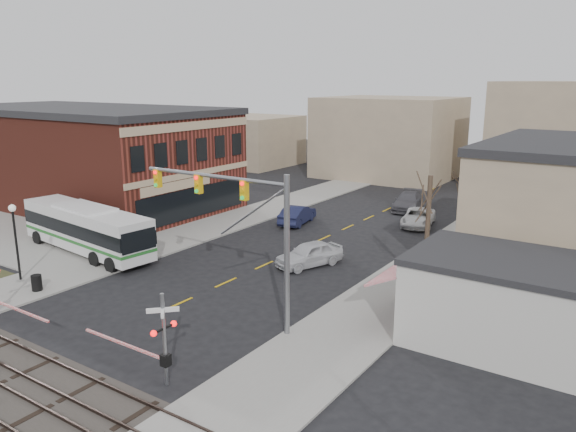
% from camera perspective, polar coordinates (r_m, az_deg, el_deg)
% --- Properties ---
extents(ground, '(160.00, 160.00, 0.00)m').
position_cam_1_polar(ground, '(31.20, -13.56, -9.81)').
color(ground, black).
rests_on(ground, ground).
extents(sidewalk_west, '(5.00, 60.00, 0.12)m').
position_cam_1_polar(sidewalk_west, '(51.28, -4.37, -0.04)').
color(sidewalk_west, gray).
rests_on(sidewalk_west, ground).
extents(sidewalk_east, '(5.00, 60.00, 0.12)m').
position_cam_1_polar(sidewalk_east, '(42.58, 16.18, -3.46)').
color(sidewalk_east, gray).
rests_on(sidewalk_east, ground).
extents(plaza_west, '(20.00, 10.00, 0.11)m').
position_cam_1_polar(plaza_west, '(51.15, -26.30, -1.50)').
color(plaza_west, gray).
rests_on(plaza_west, ground).
extents(ballast_strip, '(160.00, 5.00, 0.06)m').
position_cam_1_polar(ballast_strip, '(27.07, -26.49, -14.70)').
color(ballast_strip, '#332D28').
rests_on(ballast_strip, ground).
extents(rail_tracks, '(160.00, 3.91, 0.14)m').
position_cam_1_polar(rail_tracks, '(27.03, -26.51, -14.53)').
color(rail_tracks, '#2D231E').
rests_on(rail_tracks, ground).
extents(brick_building, '(30.40, 15.40, 9.60)m').
position_cam_1_polar(brick_building, '(60.25, -20.15, 5.82)').
color(brick_building, maroon).
rests_on(brick_building, ground).
extents(awning_shop, '(9.74, 6.20, 4.30)m').
position_cam_1_polar(awning_shop, '(28.43, 20.69, -8.00)').
color(awning_shop, beige).
rests_on(awning_shop, ground).
extents(tree_east_a, '(0.28, 0.28, 6.75)m').
position_cam_1_polar(tree_east_a, '(34.03, 13.96, -1.60)').
color(tree_east_a, '#382B21').
rests_on(tree_east_a, sidewalk_east).
extents(tree_east_b, '(0.28, 0.28, 6.30)m').
position_cam_1_polar(tree_east_b, '(39.54, 17.37, -0.03)').
color(tree_east_b, '#382B21').
rests_on(tree_east_b, sidewalk_east).
extents(tree_east_c, '(0.28, 0.28, 7.20)m').
position_cam_1_polar(tree_east_c, '(46.98, 20.51, 2.40)').
color(tree_east_c, '#382B21').
rests_on(tree_east_c, sidewalk_east).
extents(transit_bus, '(13.04, 4.25, 3.30)m').
position_cam_1_polar(transit_bus, '(42.75, -19.81, -1.16)').
color(transit_bus, silver).
rests_on(transit_bus, ground).
extents(traffic_signal_mast, '(9.20, 0.30, 8.00)m').
position_cam_1_polar(traffic_signal_mast, '(27.75, -4.55, 0.01)').
color(traffic_signal_mast, gray).
rests_on(traffic_signal_mast, ground).
extents(rr_crossing_east, '(5.60, 1.36, 4.00)m').
position_cam_1_polar(rr_crossing_east, '(24.08, -13.15, -11.97)').
color(rr_crossing_east, gray).
rests_on(rr_crossing_east, ground).
extents(street_lamp, '(0.44, 0.44, 4.78)m').
position_cam_1_polar(street_lamp, '(37.99, -26.04, -1.02)').
color(street_lamp, black).
rests_on(street_lamp, sidewalk_west).
extents(trash_bin, '(0.60, 0.60, 0.94)m').
position_cam_1_polar(trash_bin, '(36.41, -24.17, -6.21)').
color(trash_bin, black).
rests_on(trash_bin, sidewalk_west).
extents(car_a, '(3.56, 5.21, 1.65)m').
position_cam_1_polar(car_a, '(37.78, 2.18, -3.88)').
color(car_a, silver).
rests_on(car_a, ground).
extents(car_b, '(2.65, 5.18, 1.63)m').
position_cam_1_polar(car_b, '(48.67, 0.96, 0.16)').
color(car_b, '#161937').
rests_on(car_b, ground).
extents(car_c, '(3.54, 5.66, 1.46)m').
position_cam_1_polar(car_c, '(49.28, 13.09, -0.14)').
color(car_c, silver).
rests_on(car_c, ground).
extents(car_d, '(3.38, 6.03, 1.65)m').
position_cam_1_polar(car_d, '(55.07, 12.09, 1.47)').
color(car_d, '#49484E').
rests_on(car_d, ground).
extents(pedestrian_near, '(0.60, 0.71, 1.66)m').
position_cam_1_polar(pedestrian_near, '(39.76, -17.95, -3.46)').
color(pedestrian_near, '#574746').
rests_on(pedestrian_near, sidewalk_west).
extents(pedestrian_far, '(1.01, 0.94, 1.66)m').
position_cam_1_polar(pedestrian_far, '(43.61, -15.32, -1.78)').
color(pedestrian_far, '#353157').
rests_on(pedestrian_far, sidewalk_west).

